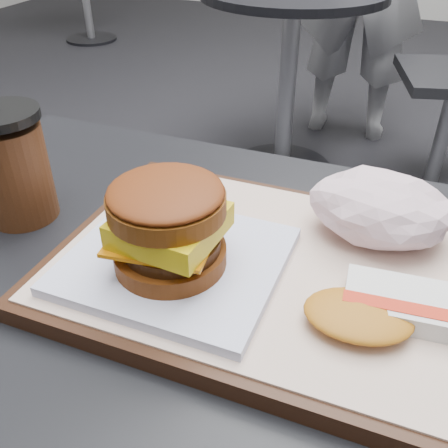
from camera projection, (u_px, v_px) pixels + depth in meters
customer_table at (205, 419)px, 0.56m from camera, size 0.80×0.60×0.77m
serving_tray at (258, 267)px, 0.47m from camera, size 0.38×0.28×0.02m
breakfast_sandwich at (171, 234)px, 0.43m from camera, size 0.19×0.17×0.09m
hash_brown at (382, 308)px, 0.40m from camera, size 0.12×0.10×0.02m
crumpled_wrapper at (381, 208)px, 0.48m from camera, size 0.14×0.11×0.06m
coffee_cup at (13, 168)px, 0.53m from camera, size 0.08×0.08×0.12m
neighbor_table at (290, 44)px, 1.94m from camera, size 0.70×0.70×0.75m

